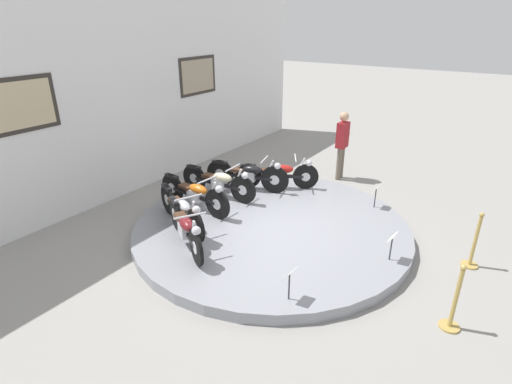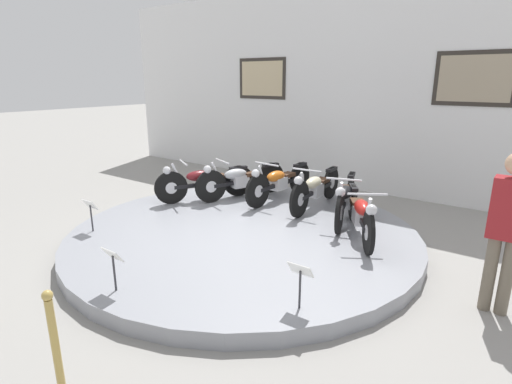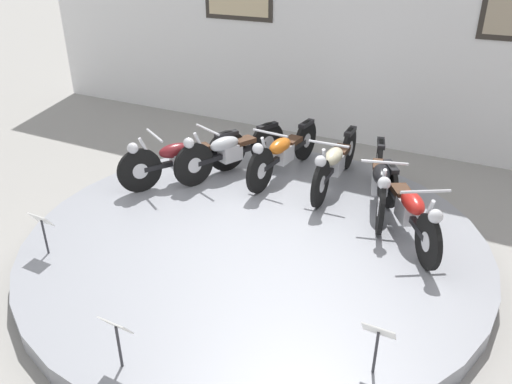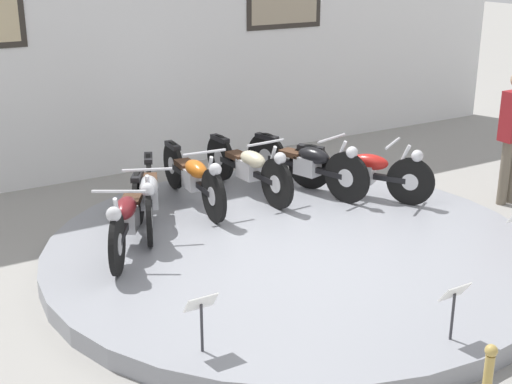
# 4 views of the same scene
# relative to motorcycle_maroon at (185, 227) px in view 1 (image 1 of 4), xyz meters

# --- Properties ---
(ground_plane) EXTENTS (60.00, 60.00, 0.00)m
(ground_plane) POSITION_rel_motorcycle_maroon_xyz_m (1.58, -0.79, -0.58)
(ground_plane) COLOR gray
(display_platform) EXTENTS (5.40, 5.40, 0.20)m
(display_platform) POSITION_rel_motorcycle_maroon_xyz_m (1.58, -0.79, -0.48)
(display_platform) COLOR gray
(display_platform) RESTS_ON ground_plane
(back_wall) EXTENTS (14.00, 0.22, 4.52)m
(back_wall) POSITION_rel_motorcycle_maroon_xyz_m (1.58, 3.22, 1.68)
(back_wall) COLOR white
(back_wall) RESTS_ON ground_plane
(motorcycle_maroon) EXTENTS (1.06, 1.72, 0.79)m
(motorcycle_maroon) POSITION_rel_motorcycle_maroon_xyz_m (0.00, 0.00, 0.00)
(motorcycle_maroon) COLOR black
(motorcycle_maroon) RESTS_ON display_platform
(motorcycle_silver) EXTENTS (0.83, 1.84, 0.79)m
(motorcycle_silver) POSITION_rel_motorcycle_maroon_xyz_m (0.47, 0.54, 0.00)
(motorcycle_silver) COLOR black
(motorcycle_silver) RESTS_ON display_platform
(motorcycle_orange) EXTENTS (0.54, 1.98, 0.79)m
(motorcycle_orange) POSITION_rel_motorcycle_maroon_xyz_m (1.19, 0.84, 0.00)
(motorcycle_orange) COLOR black
(motorcycle_orange) RESTS_ON display_platform
(motorcycle_cream) EXTENTS (0.54, 1.98, 0.79)m
(motorcycle_cream) POSITION_rel_motorcycle_maroon_xyz_m (1.98, 0.84, 0.00)
(motorcycle_cream) COLOR black
(motorcycle_cream) RESTS_ON display_platform
(motorcycle_black) EXTENTS (0.69, 1.94, 0.80)m
(motorcycle_black) POSITION_rel_motorcycle_maroon_xyz_m (2.69, 0.54, 0.01)
(motorcycle_black) COLOR black
(motorcycle_black) RESTS_ON display_platform
(motorcycle_red) EXTENTS (1.07, 1.69, 0.78)m
(motorcycle_red) POSITION_rel_motorcycle_maroon_xyz_m (3.17, -0.00, -0.01)
(motorcycle_red) COLOR black
(motorcycle_red) RESTS_ON display_platform
(info_placard_front_left) EXTENTS (0.26, 0.11, 0.51)m
(info_placard_front_left) POSITION_rel_motorcycle_maroon_xyz_m (-0.26, -2.24, -0.01)
(info_placard_front_left) COLOR #333338
(info_placard_front_left) RESTS_ON display_platform
(info_placard_front_centre) EXTENTS (0.26, 0.11, 0.51)m
(info_placard_front_centre) POSITION_rel_motorcycle_maroon_xyz_m (1.58, -3.14, -0.01)
(info_placard_front_centre) COLOR #333338
(info_placard_front_centre) RESTS_ON display_platform
(info_placard_front_right) EXTENTS (0.26, 0.11, 0.51)m
(info_placard_front_right) POSITION_rel_motorcycle_maroon_xyz_m (3.43, -2.24, -0.01)
(info_placard_front_right) COLOR #333338
(info_placard_front_right) RESTS_ON display_platform
(visitor_standing) EXTENTS (0.36, 0.23, 1.78)m
(visitor_standing) POSITION_rel_motorcycle_maroon_xyz_m (5.03, -0.76, 0.44)
(visitor_standing) COLOR #6B6051
(visitor_standing) RESTS_ON ground_plane
(stanchion_post_left_of_entry) EXTENTS (0.28, 0.28, 1.02)m
(stanchion_post_left_of_entry) POSITION_rel_motorcycle_maroon_xyz_m (0.68, -4.27, -0.23)
(stanchion_post_left_of_entry) COLOR tan
(stanchion_post_left_of_entry) RESTS_ON ground_plane
(stanchion_post_right_of_entry) EXTENTS (0.28, 0.28, 1.02)m
(stanchion_post_right_of_entry) POSITION_rel_motorcycle_maroon_xyz_m (2.49, -4.27, -0.23)
(stanchion_post_right_of_entry) COLOR tan
(stanchion_post_right_of_entry) RESTS_ON ground_plane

